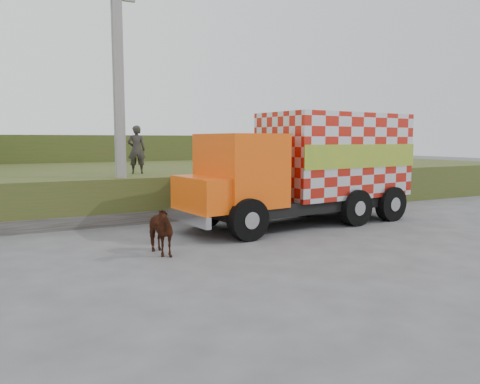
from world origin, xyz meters
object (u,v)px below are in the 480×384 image
utility_pole (119,98)px  cargo_truck (310,167)px  pedestrian (137,150)px  cow (157,230)px

utility_pole → cargo_truck: utility_pole is taller
utility_pole → cargo_truck: size_ratio=0.97×
utility_pole → pedestrian: (0.95, 1.56, -1.69)m
cow → cargo_truck: bearing=12.2°
utility_pole → cow: utility_pole is taller
utility_pole → cargo_truck: (5.51, -2.89, -2.22)m
utility_pole → cargo_truck: bearing=-27.7°
utility_pole → cow: (-0.30, -4.76, -3.49)m
utility_pole → cow: size_ratio=5.74×
utility_pole → cargo_truck: 6.61m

